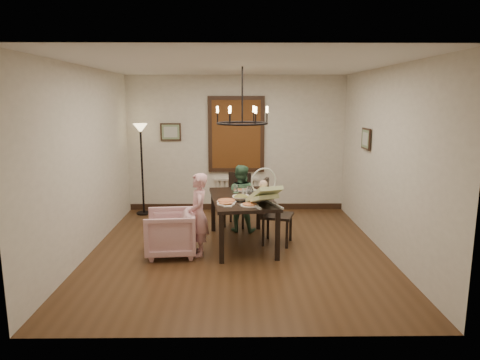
{
  "coord_description": "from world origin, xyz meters",
  "views": [
    {
      "loc": [
        -0.03,
        -6.36,
        2.32
      ],
      "look_at": [
        0.05,
        0.31,
        1.05
      ],
      "focal_mm": 32.0,
      "sensor_mm": 36.0,
      "label": 1
    }
  ],
  "objects_px": {
    "seated_man": "(240,204)",
    "floor_lamp": "(142,171)",
    "armchair": "(171,233)",
    "elderly_woman": "(199,221)",
    "dining_table": "(242,203)",
    "baby_bouncer": "(264,193)",
    "chair_far": "(237,200)",
    "chair_right": "(277,212)",
    "drinking_glass": "(251,191)"
  },
  "relations": [
    {
      "from": "chair_far",
      "to": "drinking_glass",
      "type": "xyz_separation_m",
      "value": [
        0.24,
        -0.91,
        0.36
      ]
    },
    {
      "from": "chair_far",
      "to": "elderly_woman",
      "type": "height_order",
      "value": "elderly_woman"
    },
    {
      "from": "chair_far",
      "to": "chair_right",
      "type": "xyz_separation_m",
      "value": [
        0.65,
        -1.01,
        0.04
      ]
    },
    {
      "from": "floor_lamp",
      "to": "chair_far",
      "type": "bearing_deg",
      "value": -24.04
    },
    {
      "from": "chair_right",
      "to": "armchair",
      "type": "bearing_deg",
      "value": 122.42
    },
    {
      "from": "dining_table",
      "to": "seated_man",
      "type": "xyz_separation_m",
      "value": [
        -0.02,
        0.72,
        -0.2
      ]
    },
    {
      "from": "chair_far",
      "to": "chair_right",
      "type": "height_order",
      "value": "chair_right"
    },
    {
      "from": "chair_far",
      "to": "drinking_glass",
      "type": "relative_size",
      "value": 6.95
    },
    {
      "from": "baby_bouncer",
      "to": "elderly_woman",
      "type": "bearing_deg",
      "value": 154.66
    },
    {
      "from": "dining_table",
      "to": "drinking_glass",
      "type": "height_order",
      "value": "drinking_glass"
    },
    {
      "from": "chair_right",
      "to": "seated_man",
      "type": "relative_size",
      "value": 1.07
    },
    {
      "from": "elderly_woman",
      "to": "floor_lamp",
      "type": "relative_size",
      "value": 0.57
    },
    {
      "from": "chair_far",
      "to": "armchair",
      "type": "xyz_separation_m",
      "value": [
        -1.0,
        -1.5,
        -0.15
      ]
    },
    {
      "from": "floor_lamp",
      "to": "baby_bouncer",
      "type": "bearing_deg",
      "value": -46.52
    },
    {
      "from": "chair_right",
      "to": "elderly_woman",
      "type": "xyz_separation_m",
      "value": [
        -1.23,
        -0.49,
        -0.01
      ]
    },
    {
      "from": "dining_table",
      "to": "baby_bouncer",
      "type": "height_order",
      "value": "baby_bouncer"
    },
    {
      "from": "dining_table",
      "to": "seated_man",
      "type": "bearing_deg",
      "value": 84.7
    },
    {
      "from": "seated_man",
      "to": "drinking_glass",
      "type": "relative_size",
      "value": 7.01
    },
    {
      "from": "floor_lamp",
      "to": "armchair",
      "type": "bearing_deg",
      "value": -68.92
    },
    {
      "from": "armchair",
      "to": "chair_right",
      "type": "bearing_deg",
      "value": 101.33
    },
    {
      "from": "chair_right",
      "to": "seated_man",
      "type": "height_order",
      "value": "chair_right"
    },
    {
      "from": "chair_right",
      "to": "drinking_glass",
      "type": "height_order",
      "value": "chair_right"
    },
    {
      "from": "chair_far",
      "to": "elderly_woman",
      "type": "bearing_deg",
      "value": -92.86
    },
    {
      "from": "chair_far",
      "to": "drinking_glass",
      "type": "height_order",
      "value": "chair_far"
    },
    {
      "from": "elderly_woman",
      "to": "seated_man",
      "type": "distance_m",
      "value": 1.34
    },
    {
      "from": "seated_man",
      "to": "floor_lamp",
      "type": "height_order",
      "value": "floor_lamp"
    },
    {
      "from": "armchair",
      "to": "drinking_glass",
      "type": "distance_m",
      "value": 1.46
    },
    {
      "from": "chair_far",
      "to": "seated_man",
      "type": "height_order",
      "value": "seated_man"
    },
    {
      "from": "armchair",
      "to": "floor_lamp",
      "type": "distance_m",
      "value": 2.57
    },
    {
      "from": "chair_far",
      "to": "elderly_woman",
      "type": "relative_size",
      "value": 0.95
    },
    {
      "from": "baby_bouncer",
      "to": "armchair",
      "type": "bearing_deg",
      "value": 155.65
    },
    {
      "from": "chair_far",
      "to": "baby_bouncer",
      "type": "bearing_deg",
      "value": -57.86
    },
    {
      "from": "chair_far",
      "to": "elderly_woman",
      "type": "xyz_separation_m",
      "value": [
        -0.57,
        -1.5,
        0.03
      ]
    },
    {
      "from": "seated_man",
      "to": "floor_lamp",
      "type": "relative_size",
      "value": 0.55
    },
    {
      "from": "armchair",
      "to": "floor_lamp",
      "type": "height_order",
      "value": "floor_lamp"
    },
    {
      "from": "baby_bouncer",
      "to": "chair_far",
      "type": "bearing_deg",
      "value": 82.82
    },
    {
      "from": "armchair",
      "to": "seated_man",
      "type": "relative_size",
      "value": 0.76
    },
    {
      "from": "floor_lamp",
      "to": "seated_man",
      "type": "bearing_deg",
      "value": -30.84
    },
    {
      "from": "dining_table",
      "to": "chair_right",
      "type": "distance_m",
      "value": 0.59
    },
    {
      "from": "elderly_woman",
      "to": "dining_table",
      "type": "bearing_deg",
      "value": 118.08
    },
    {
      "from": "elderly_woman",
      "to": "drinking_glass",
      "type": "bearing_deg",
      "value": 119.26
    },
    {
      "from": "dining_table",
      "to": "baby_bouncer",
      "type": "xyz_separation_m",
      "value": [
        0.31,
        -0.53,
        0.28
      ]
    },
    {
      "from": "dining_table",
      "to": "chair_far",
      "type": "distance_m",
      "value": 1.06
    },
    {
      "from": "chair_right",
      "to": "elderly_woman",
      "type": "height_order",
      "value": "chair_right"
    },
    {
      "from": "armchair",
      "to": "baby_bouncer",
      "type": "bearing_deg",
      "value": 81.85
    },
    {
      "from": "elderly_woman",
      "to": "baby_bouncer",
      "type": "height_order",
      "value": "baby_bouncer"
    },
    {
      "from": "dining_table",
      "to": "drinking_glass",
      "type": "distance_m",
      "value": 0.26
    },
    {
      "from": "elderly_woman",
      "to": "drinking_glass",
      "type": "relative_size",
      "value": 7.34
    },
    {
      "from": "armchair",
      "to": "drinking_glass",
      "type": "xyz_separation_m",
      "value": [
        1.24,
        0.59,
        0.51
      ]
    },
    {
      "from": "chair_right",
      "to": "floor_lamp",
      "type": "bearing_deg",
      "value": 70.0
    }
  ]
}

